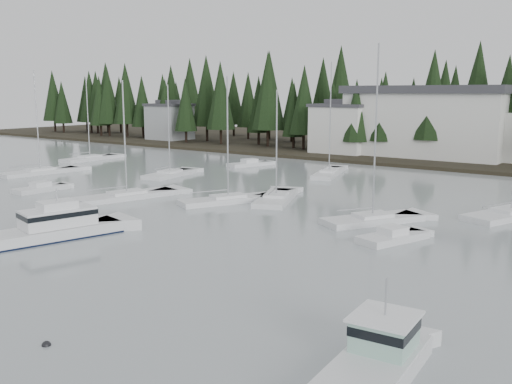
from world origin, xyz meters
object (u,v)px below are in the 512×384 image
house_west (342,127)px  sailboat_0 (41,173)px  sailboat_9 (170,176)px  lobster_boat_teal (373,367)px  runabout_3 (249,165)px  cabin_cruiser_center (54,230)px  sailboat_1 (329,174)px  sailboat_5 (372,221)px  sailboat_12 (228,202)px  sailboat_6 (276,200)px  sailboat_3 (511,216)px  sailboat_2 (90,160)px  sailboat_4 (127,198)px  harbor_inn (440,123)px  runabout_1 (392,239)px  house_far_west (170,121)px  runabout_0 (41,190)px

house_west → sailboat_0: 47.53m
house_west → sailboat_9: bearing=-100.2°
lobster_boat_teal → sailboat_0: 62.28m
house_west → runabout_3: size_ratio=1.37×
cabin_cruiser_center → lobster_boat_teal: 27.92m
sailboat_1 → sailboat_5: 26.86m
sailboat_12 → cabin_cruiser_center: bearing=-159.1°
sailboat_0 → runabout_3: bearing=-31.5°
sailboat_5 → sailboat_6: size_ratio=1.31×
sailboat_3 → runabout_3: sailboat_3 is taller
house_west → sailboat_1: bearing=-65.8°
sailboat_2 → sailboat_4: size_ratio=1.10×
harbor_inn → house_west: bearing=-167.5°
sailboat_5 → house_west: bearing=60.8°
sailboat_1 → sailboat_12: (1.34, -21.89, -0.02)m
lobster_boat_teal → runabout_1: 20.55m
house_far_west → runabout_3: size_ratio=1.22×
sailboat_5 → sailboat_9: bearing=104.6°
sailboat_4 → runabout_3: 27.80m
sailboat_9 → harbor_inn: bearing=-39.4°
sailboat_12 → runabout_0: (-20.06, -7.07, 0.07)m
lobster_boat_teal → sailboat_5: (-11.13, 23.57, -0.40)m
sailboat_9 → runabout_1: (35.29, -13.04, 0.07)m
sailboat_0 → sailboat_12: sailboat_0 is taller
sailboat_1 → sailboat_4: sailboat_1 is taller
house_west → sailboat_12: bearing=-75.9°
runabout_3 → sailboat_9: bearing=-171.1°
sailboat_12 → runabout_1: bearing=-76.7°
harbor_inn → lobster_boat_teal: bearing=-72.7°
sailboat_6 → runabout_3: sailboat_6 is taller
sailboat_3 → lobster_boat_teal: bearing=-155.0°
sailboat_5 → sailboat_4: bearing=131.0°
lobster_boat_teal → sailboat_6: 35.03m
sailboat_9 → sailboat_6: bearing=-115.2°
house_west → runabout_0: 50.99m
house_west → cabin_cruiser_center: 61.67m
sailboat_12 → runabout_1: sailboat_12 is taller
sailboat_0 → sailboat_2: (-7.24, 13.27, 0.00)m
cabin_cruiser_center → runabout_3: bearing=31.7°
harbor_inn → sailboat_3: (19.00, -36.67, -5.71)m
house_far_west → sailboat_12: bearing=-40.4°
sailboat_2 → runabout_0: sailboat_2 is taller
harbor_inn → sailboat_1: bearing=-103.0°
sailboat_1 → sailboat_12: 21.93m
house_far_west → harbor_inn: harbor_inn is taller
harbor_inn → sailboat_6: bearing=-91.4°
lobster_boat_teal → runabout_1: (-7.49, 19.13, -0.35)m
sailboat_0 → sailboat_4: sailboat_0 is taller
lobster_boat_teal → sailboat_3: sailboat_3 is taller
runabout_1 → runabout_3: 42.78m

